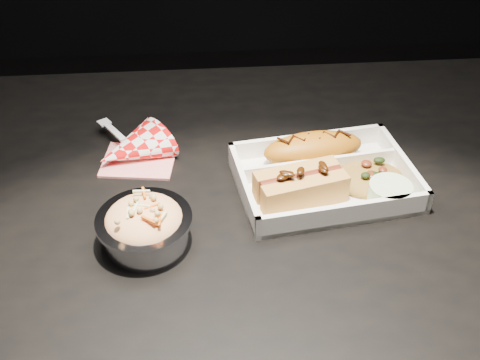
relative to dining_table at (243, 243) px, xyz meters
name	(u,v)px	position (x,y,z in m)	size (l,w,h in m)	color
dining_table	(243,243)	(0.00, 0.00, 0.00)	(1.20, 0.80, 0.75)	black
food_tray	(324,181)	(0.12, 0.02, 0.10)	(0.27, 0.21, 0.04)	white
fried_pastry	(313,148)	(0.11, 0.07, 0.12)	(0.15, 0.06, 0.05)	#A45E10
hotdog	(301,184)	(0.08, -0.02, 0.12)	(0.13, 0.09, 0.06)	#C68E43
fried_rice_mound	(369,173)	(0.19, 0.01, 0.11)	(0.10, 0.09, 0.03)	olive
cupcake_liner	(390,194)	(0.20, -0.03, 0.11)	(0.06, 0.06, 0.03)	beige
foil_coleslaw_cup	(145,225)	(-0.14, -0.08, 0.12)	(0.12, 0.12, 0.07)	silver
napkin_fork	(132,149)	(-0.16, 0.11, 0.11)	(0.15, 0.16, 0.10)	red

